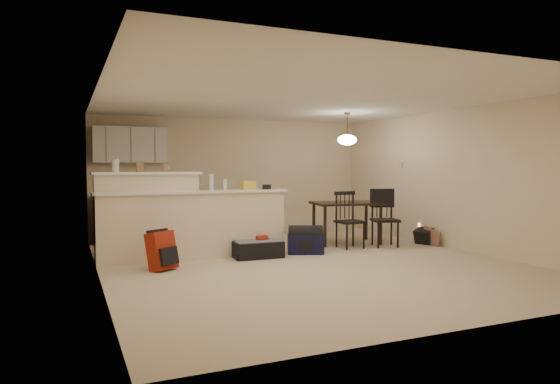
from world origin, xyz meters
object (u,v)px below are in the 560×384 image
pendant_lamp (347,139)px  dining_chair_far (385,219)px  black_daypack (425,237)px  red_backpack (162,251)px  dining_chair_near (350,220)px  suitcase (257,249)px  navy_duffel (306,244)px  dining_table (347,207)px

pendant_lamp → dining_chair_far: pendant_lamp is taller
pendant_lamp → black_daypack: pendant_lamp is taller
red_backpack → black_daypack: (5.00, 0.38, -0.13)m
pendant_lamp → dining_chair_near: size_ratio=0.61×
suitcase → red_backpack: size_ratio=1.42×
navy_duffel → dining_table: bearing=52.0°
suitcase → navy_duffel: (0.88, 0.00, 0.03)m
suitcase → black_daypack: (3.40, 0.00, 0.01)m
pendant_lamp → dining_chair_near: pendant_lamp is taller
suitcase → navy_duffel: 0.88m
pendant_lamp → navy_duffel: bearing=-150.5°
suitcase → dining_table: bearing=19.6°
navy_duffel → dining_chair_near: bearing=33.1°
red_backpack → navy_duffel: size_ratio=0.91×
pendant_lamp → dining_chair_far: 1.66m
red_backpack → dining_chair_near: bearing=-22.2°
suitcase → red_backpack: bearing=-165.1°
dining_chair_near → dining_chair_far: (0.67, -0.12, 0.01)m
dining_chair_far → navy_duffel: (-1.66, -0.07, -0.36)m
navy_duffel → dining_chair_far: bearing=24.9°
red_backpack → black_daypack: 5.01m
pendant_lamp → black_daypack: size_ratio=1.89×
dining_chair_near → red_backpack: dining_chair_near is taller
dining_chair_far → dining_table: bearing=142.0°
dining_chair_far → pendant_lamp: bearing=142.0°
navy_duffel → black_daypack: bearing=22.5°
pendant_lamp → dining_chair_far: (0.45, -0.62, -1.47)m
dining_table → navy_duffel: 1.50m
dining_chair_far → navy_duffel: size_ratio=1.73×
red_backpack → black_daypack: bearing=-27.1°
navy_duffel → pendant_lamp: bearing=52.0°
pendant_lamp → red_backpack: (-3.70, -1.07, -1.72)m
dining_chair_far → navy_duffel: 1.70m
dining_chair_near → black_daypack: dining_chair_near is taller
dining_chair_near → dining_chair_far: size_ratio=0.98×
dining_chair_near → suitcase: dining_chair_near is taller
dining_chair_near → navy_duffel: size_ratio=1.70×
dining_chair_near → navy_duffel: bearing=-171.9°
dining_chair_far → suitcase: 2.57m
red_backpack → navy_duffel: bearing=-22.7°
suitcase → black_daypack: bearing=1.4°
dining_chair_near → black_daypack: (1.53, -0.18, -0.37)m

